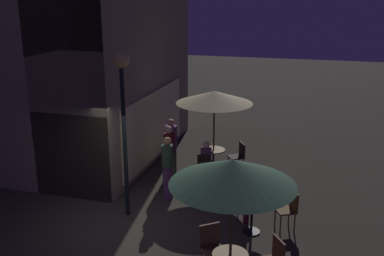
{
  "coord_description": "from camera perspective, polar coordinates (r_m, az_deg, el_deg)",
  "views": [
    {
      "loc": [
        -8.14,
        -3.94,
        5.09
      ],
      "look_at": [
        1.85,
        -1.06,
        1.96
      ],
      "focal_mm": 41.04,
      "sensor_mm": 36.0,
      "label": 1
    }
  ],
  "objects": [
    {
      "name": "ground_plane",
      "position": [
        10.38,
        -8.68,
        -12.83
      ],
      "size": [
        60.0,
        60.0,
        0.0
      ],
      "primitive_type": "plane",
      "color": "#2F2C24"
    },
    {
      "name": "patron_standing_4",
      "position": [
        11.33,
        -3.2,
        -5.18
      ],
      "size": [
        0.31,
        0.31,
        1.69
      ],
      "rotation": [
        0.0,
        0.0,
        3.14
      ],
      "color": "#61365F",
      "rests_on": "ground"
    },
    {
      "name": "street_lamp_near_corner",
      "position": [
        9.97,
        -9.02,
        4.39
      ],
      "size": [
        0.38,
        0.38,
        3.95
      ],
      "color": "black",
      "rests_on": "ground"
    },
    {
      "name": "cafe_chair_1",
      "position": [
        13.3,
        6.09,
        -3.4
      ],
      "size": [
        0.58,
        0.58,
        0.88
      ],
      "rotation": [
        0.0,
        0.0,
        2.11
      ],
      "color": "black",
      "rests_on": "ground"
    },
    {
      "name": "patio_umbrella_0",
      "position": [
        12.53,
        2.92,
        3.97
      ],
      "size": [
        2.2,
        2.2,
        2.52
      ],
      "color": "black",
      "rests_on": "ground"
    },
    {
      "name": "cafe_chair_0",
      "position": [
        12.34,
        1.71,
        -4.83
      ],
      "size": [
        0.41,
        0.41,
        0.89
      ],
      "rotation": [
        0.0,
        0.0,
        -0.07
      ],
      "color": "black",
      "rests_on": "ground"
    },
    {
      "name": "cafe_chair_5",
      "position": [
        10.27,
        12.55,
        -9.92
      ],
      "size": [
        0.56,
        0.56,
        0.92
      ],
      "rotation": [
        0.0,
        0.0,
        2.03
      ],
      "color": "#543A1A",
      "rests_on": "ground"
    },
    {
      "name": "cafe_building",
      "position": [
        13.55,
        -16.35,
        12.82
      ],
      "size": [
        6.84,
        7.35,
        8.64
      ],
      "color": "gray",
      "rests_on": "ground"
    },
    {
      "name": "patron_standing_2",
      "position": [
        12.11,
        -2.97,
        -3.62
      ],
      "size": [
        0.31,
        0.31,
        1.73
      ],
      "rotation": [
        0.0,
        0.0,
        2.47
      ],
      "color": "gray",
      "rests_on": "ground"
    },
    {
      "name": "patron_seated_0",
      "position": [
        12.42,
        1.92,
        -4.03
      ],
      "size": [
        0.52,
        0.33,
        1.22
      ],
      "rotation": [
        0.0,
        0.0,
        -0.07
      ],
      "color": "#4D1820",
      "rests_on": "ground"
    },
    {
      "name": "cafe_chair_2",
      "position": [
        8.71,
        2.54,
        -14.78
      ],
      "size": [
        0.6,
        0.6,
        0.91
      ],
      "rotation": [
        0.0,
        0.0,
        -2.47
      ],
      "color": "brown",
      "rests_on": "ground"
    },
    {
      "name": "patron_seated_1",
      "position": [
        10.47,
        6.76,
        -8.25
      ],
      "size": [
        0.52,
        0.44,
        1.22
      ],
      "rotation": [
        0.0,
        0.0,
        -2.69
      ],
      "color": "#551626",
      "rests_on": "ground"
    },
    {
      "name": "cafe_table_2",
      "position": [
        9.99,
        7.79,
        -10.68
      ],
      "size": [
        0.65,
        0.65,
        0.75
      ],
      "color": "black",
      "rests_on": "ground"
    },
    {
      "name": "patron_standing_3",
      "position": [
        12.8,
        -2.71,
        -2.53
      ],
      "size": [
        0.35,
        0.35,
        1.73
      ],
      "rotation": [
        0.0,
        0.0,
        5.76
      ],
      "color": "#2A4B2A",
      "rests_on": "ground"
    },
    {
      "name": "cafe_chair_6",
      "position": [
        10.66,
        6.5,
        -8.56
      ],
      "size": [
        0.58,
        0.58,
        0.91
      ],
      "rotation": [
        0.0,
        0.0,
        -2.69
      ],
      "color": "black",
      "rests_on": "ground"
    },
    {
      "name": "patio_umbrella_1",
      "position": [
        7.29,
        5.31,
        -5.8
      ],
      "size": [
        2.14,
        2.14,
        2.54
      ],
      "color": "black",
      "rests_on": "ground"
    },
    {
      "name": "cafe_table_0",
      "position": [
        13.04,
        2.8,
        -3.72
      ],
      "size": [
        0.68,
        0.68,
        0.76
      ],
      "color": "black",
      "rests_on": "ground"
    }
  ]
}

